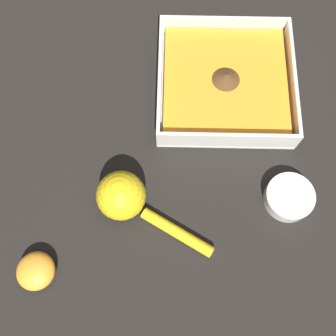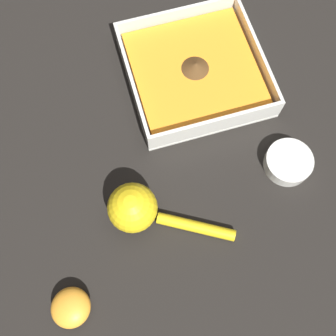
# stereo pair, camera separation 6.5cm
# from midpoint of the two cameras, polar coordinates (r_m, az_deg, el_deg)

# --- Properties ---
(ground_plane) EXTENTS (4.00, 4.00, 0.00)m
(ground_plane) POSITION_cam_midpoint_polar(r_m,az_deg,el_deg) (0.75, 13.13, 9.50)
(ground_plane) COLOR black
(square_dish) EXTENTS (0.24, 0.24, 0.05)m
(square_dish) POSITION_cam_midpoint_polar(r_m,az_deg,el_deg) (0.74, 10.77, 11.68)
(square_dish) COLOR silver
(square_dish) RESTS_ON ground_plane
(spice_bowl) EXTENTS (0.08, 0.08, 0.03)m
(spice_bowl) POSITION_cam_midpoint_polar(r_m,az_deg,el_deg) (0.69, 19.74, -4.44)
(spice_bowl) COLOR silver
(spice_bowl) RESTS_ON ground_plane
(lemon_squeezer) EXTENTS (0.19, 0.13, 0.08)m
(lemon_squeezer) POSITION_cam_midpoint_polar(r_m,az_deg,el_deg) (0.62, -3.21, -4.89)
(lemon_squeezer) COLOR yellow
(lemon_squeezer) RESTS_ON ground_plane
(lemon_half) EXTENTS (0.06, 0.06, 0.03)m
(lemon_half) POSITION_cam_midpoint_polar(r_m,az_deg,el_deg) (0.65, -15.90, -14.59)
(lemon_half) COLOR orange
(lemon_half) RESTS_ON ground_plane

